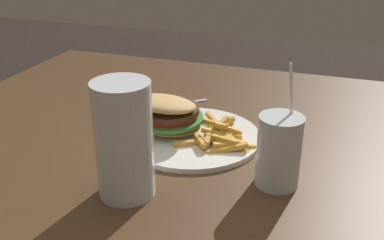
{
  "coord_description": "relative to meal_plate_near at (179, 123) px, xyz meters",
  "views": [
    {
      "loc": [
        -0.21,
        0.6,
        1.15
      ],
      "look_at": [
        0.06,
        -0.17,
        0.79
      ],
      "focal_mm": 42.0,
      "sensor_mm": 36.0,
      "label": 1
    }
  ],
  "objects": [
    {
      "name": "meal_plate_near",
      "position": [
        0.0,
        0.0,
        0.0
      ],
      "size": [
        0.28,
        0.28,
        0.1
      ],
      "color": "white",
      "rests_on": "dining_table"
    },
    {
      "name": "beer_glass",
      "position": [
        0.01,
        0.22,
        0.06
      ],
      "size": [
        0.09,
        0.09,
        0.19
      ],
      "color": "silver",
      "rests_on": "dining_table"
    },
    {
      "name": "juice_glass",
      "position": [
        -0.22,
        0.11,
        0.03
      ],
      "size": [
        0.07,
        0.07,
        0.2
      ],
      "color": "silver",
      "rests_on": "dining_table"
    },
    {
      "name": "spoon",
      "position": [
        0.11,
        -0.11,
        -0.02
      ],
      "size": [
        0.15,
        0.14,
        0.02
      ],
      "rotation": [
        0.0,
        0.0,
        0.74
      ],
      "color": "silver",
      "rests_on": "dining_table"
    }
  ]
}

